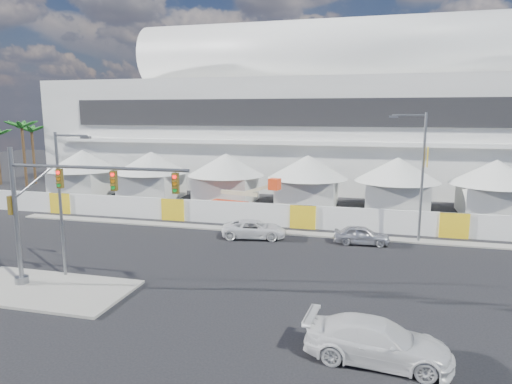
% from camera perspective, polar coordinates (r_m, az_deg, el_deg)
% --- Properties ---
extents(ground, '(160.00, 160.00, 0.00)m').
position_cam_1_polar(ground, '(27.81, -11.40, -10.90)').
color(ground, black).
rests_on(ground, ground).
extents(median_island, '(10.00, 5.00, 0.15)m').
position_cam_1_polar(median_island, '(28.57, -25.23, -10.95)').
color(median_island, gray).
rests_on(median_island, ground).
extents(far_curb, '(80.00, 1.20, 0.12)m').
position_cam_1_polar(far_curb, '(38.06, 26.84, -6.00)').
color(far_curb, gray).
rests_on(far_curb, ground).
extents(stadium, '(80.00, 24.80, 21.98)m').
position_cam_1_polar(stadium, '(64.89, 12.07, 9.38)').
color(stadium, silver).
rests_on(stadium, ground).
extents(tent_row, '(53.40, 8.40, 5.40)m').
position_cam_1_polar(tent_row, '(49.05, 1.26, 2.11)').
color(tent_row, silver).
rests_on(tent_row, ground).
extents(hoarding_fence, '(70.00, 0.25, 2.00)m').
position_cam_1_polar(hoarding_fence, '(39.22, 5.91, -3.10)').
color(hoarding_fence, white).
rests_on(hoarding_fence, ground).
extents(palm_cluster, '(10.60, 10.60, 8.55)m').
position_cam_1_polar(palm_cluster, '(69.48, -26.16, 6.49)').
color(palm_cluster, '#47331E').
rests_on(palm_cluster, ground).
extents(sedan_silver, '(1.86, 4.20, 1.41)m').
position_cam_1_polar(sedan_silver, '(35.34, 13.05, -5.26)').
color(sedan_silver, silver).
rests_on(sedan_silver, ground).
extents(pickup_curb, '(3.17, 5.39, 1.41)m').
position_cam_1_polar(pickup_curb, '(36.12, -0.23, -4.67)').
color(pickup_curb, silver).
rests_on(pickup_curb, ground).
extents(pickup_near, '(2.82, 5.94, 1.67)m').
position_cam_1_polar(pickup_near, '(19.62, 14.94, -17.58)').
color(pickup_near, silver).
rests_on(pickup_near, ground).
extents(traffic_mast, '(10.85, 0.76, 7.78)m').
position_cam_1_polar(traffic_mast, '(27.26, -24.40, -2.17)').
color(traffic_mast, gray).
rests_on(traffic_mast, median_island).
extents(streetlight_median, '(2.36, 0.24, 8.54)m').
position_cam_1_polar(streetlight_median, '(28.88, -22.98, -0.32)').
color(streetlight_median, slate).
rests_on(streetlight_median, median_island).
extents(streetlight_curb, '(2.90, 0.65, 9.81)m').
position_cam_1_polar(streetlight_curb, '(36.21, 19.78, 2.82)').
color(streetlight_curb, slate).
rests_on(streetlight_curb, ground).
extents(boom_lift, '(7.57, 2.44, 3.75)m').
position_cam_1_polar(boom_lift, '(44.83, -2.62, -1.41)').
color(boom_lift, '#EE3F16').
rests_on(boom_lift, ground).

